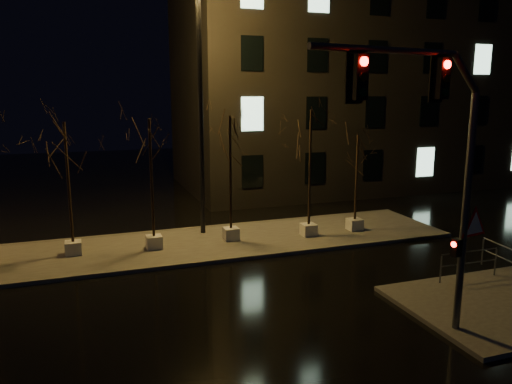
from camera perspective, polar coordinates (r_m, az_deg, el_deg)
name	(u,v)px	position (r m, az deg, el deg)	size (l,w,h in m)	color
ground	(256,295)	(17.21, -0.06, -11.67)	(90.00, 90.00, 0.00)	black
median	(211,243)	(22.59, -5.12, -5.80)	(22.00, 5.00, 0.15)	#4A4742
sidewalk_corner	(511,303)	(18.37, 27.14, -11.20)	(7.00, 5.00, 0.15)	#4A4742
building	(354,81)	(38.14, 11.19, 12.35)	(25.00, 12.00, 15.00)	black
tree_1	(66,152)	(21.20, -20.88, 4.25)	(1.80, 1.80, 5.57)	beige
tree_2	(150,148)	(21.06, -12.00, 4.91)	(1.80, 1.80, 5.67)	beige
tree_3	(230,144)	(21.89, -2.98, 5.50)	(1.80, 1.80, 5.72)	beige
tree_4	(311,138)	(22.65, 6.25, 6.11)	(1.80, 1.80, 5.97)	beige
tree_5	(357,157)	(24.04, 11.50, 3.98)	(1.80, 1.80, 4.71)	beige
traffic_signal_mast	(439,157)	(13.46, 20.14, 3.83)	(6.14, 1.16, 7.59)	#505257
streetlight_main	(200,91)	(23.01, -6.41, 11.44)	(2.87, 0.43, 11.49)	black
guard_rail_a	(469,261)	(19.46, 23.18, -7.22)	(2.44, 0.10, 1.05)	#505257
guard_rail_b	(504,256)	(20.40, 26.45, -6.59)	(0.30, 2.30, 1.10)	#505257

